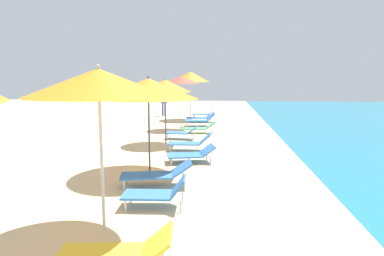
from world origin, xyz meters
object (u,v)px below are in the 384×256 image
Objects in this scene: lounger_fourth_shoreside at (192,154)px; lounger_sixth_shoreside at (201,120)px; lounger_sixth_inland at (198,128)px; lounger_fifth_shoreside at (182,132)px; lounger_farthest_shoreside at (204,113)px; lounger_farthest_inland at (201,117)px; umbrella_fourth at (148,89)px; umbrella_fifth at (165,86)px; lounger_fifth_inland at (190,142)px; umbrella_farthest at (190,77)px; umbrella_sixth at (181,80)px; person_walking_mid at (164,100)px; lounger_third_shoreside at (157,193)px; lounger_fourth_inland at (157,173)px; umbrella_third at (99,83)px; lounger_third_inland at (116,253)px.

lounger_fourth_shoreside is 7.63m from lounger_sixth_shoreside.
lounger_fourth_shoreside is at bearing 88.28° from lounger_sixth_inland.
lounger_fifth_shoreside is at bearing 73.93° from lounger_sixth_shoreside.
lounger_farthest_shoreside is 2.33m from lounger_farthest_inland.
umbrella_fourth is at bearing 78.93° from lounger_sixth_inland.
lounger_fourth_shoreside is 0.61× the size of umbrella_fifth.
lounger_fifth_inland reaches higher than lounger_farthest_inland.
umbrella_sixth is at bearing -90.77° from umbrella_farthest.
person_walking_mid is (-2.08, 13.35, -1.14)m from umbrella_fourth.
lounger_third_shoreside is at bearing 86.81° from lounger_fifth_inland.
umbrella_fourth is 6.71m from lounger_sixth_inland.
lounger_fifth_inland is at bearing -94.74° from lounger_third_shoreside.
lounger_third_shoreside is 1.25m from lounger_fourth_inland.
umbrella_third is 1.79× the size of lounger_fifth_inland.
lounger_fifth_shoreside is 0.79× the size of lounger_sixth_inland.
lounger_fifth_inland is 0.89× the size of lounger_sixth_inland.
umbrella_fourth reaches higher than lounger_third_shoreside.
umbrella_fourth reaches higher than lounger_fourth_shoreside.
lounger_farthest_shoreside is (0.79, 4.94, -2.10)m from umbrella_sixth.
lounger_sixth_shoreside reaches higher than lounger_farthest_shoreside.
umbrella_third is 14.95m from umbrella_farthest.
lounger_third_inland is 12.43m from umbrella_sixth.
lounger_sixth_inland is (0.93, -1.20, -2.12)m from umbrella_sixth.
person_walking_mid is at bearing -91.36° from lounger_fourth_inland.
umbrella_fifth is (-1.26, 2.83, 1.91)m from lounger_fourth_shoreside.
person_walking_mid is at bearing 97.20° from umbrella_third.
umbrella_third reaches higher than lounger_fourth_shoreside.
person_walking_mid is at bearing 108.34° from umbrella_sixth.
lounger_fifth_shoreside is (-0.77, 3.75, 0.03)m from lounger_fourth_shoreside.
umbrella_third is at bearing -154.60° from person_walking_mid.
lounger_fourth_shoreside is 0.93× the size of lounger_sixth_shoreside.
umbrella_farthest is 2.61m from lounger_farthest_shoreside.
lounger_sixth_shoreside is (0.88, 1.11, -2.03)m from umbrella_sixth.
lounger_fourth_shoreside is (0.96, 4.53, -2.09)m from umbrella_third.
umbrella_sixth is at bearing -97.20° from lounger_fourth_inland.
person_walking_mid is (-1.82, 9.46, -1.14)m from umbrella_fifth.
lounger_fifth_shoreside is at bearing -99.10° from lounger_fourth_inland.
umbrella_third is at bearing -89.40° from umbrella_farthest.
umbrella_fourth reaches higher than lounger_fifth_inland.
umbrella_sixth is at bearing -80.76° from lounger_fifth_inland.
lounger_fifth_shoreside is (-0.46, 7.25, -0.00)m from lounger_third_shoreside.
umbrella_fifth is at bearing 87.18° from lounger_farthest_shoreside.
person_walking_mid is (-2.72, 18.00, 0.74)m from lounger_third_inland.
lounger_fifth_inland reaches higher than lounger_fifth_shoreside.
umbrella_farthest is at bearing -83.43° from lounger_fifth_shoreside.
lounger_third_inland is 0.61× the size of umbrella_fifth.
umbrella_third reaches higher than umbrella_fifth.
lounger_farthest_shoreside is (0.88, 8.63, -1.90)m from umbrella_fifth.
person_walking_mid is (-2.70, 0.83, 0.75)m from lounger_farthest_shoreside.
umbrella_farthest is (-0.57, 12.69, 2.26)m from lounger_fourth_inland.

